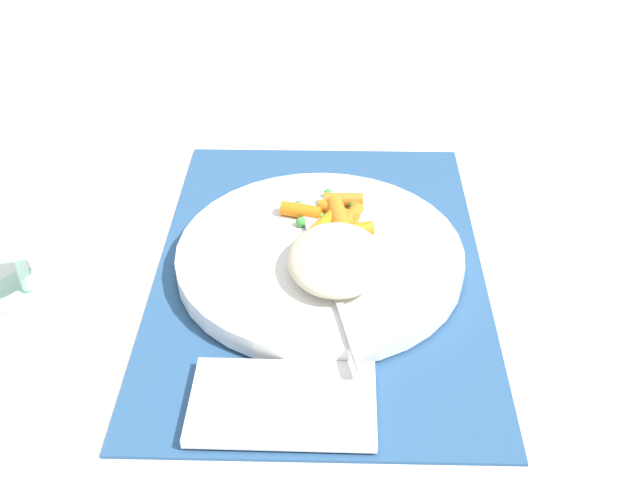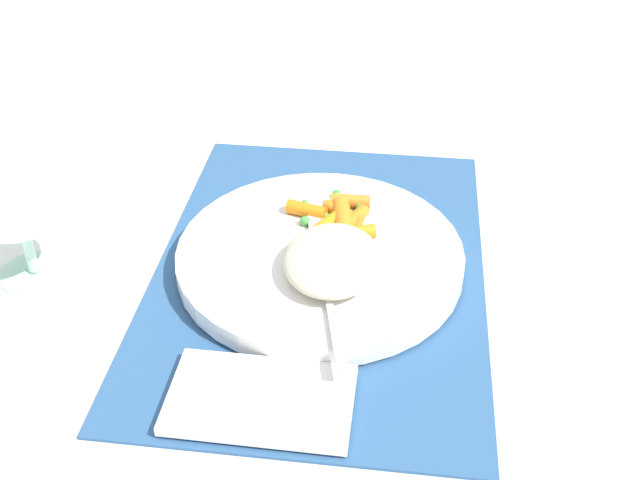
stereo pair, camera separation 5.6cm
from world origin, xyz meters
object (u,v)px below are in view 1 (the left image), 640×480
object	(u,v)px
plate	(320,257)
carrot_portion	(333,218)
napkin	(283,403)
rice_mound	(336,259)
fork	(327,267)
wine_glass	(2,204)

from	to	relation	value
plate	carrot_portion	bearing A→B (deg)	-16.88
carrot_portion	napkin	xyz separation A→B (m)	(-0.21, 0.04, -0.02)
rice_mound	fork	size ratio (longest dim) A/B	0.49
plate	wine_glass	xyz separation A→B (m)	(-0.04, 0.27, 0.08)
plate	rice_mound	distance (m)	0.04
rice_mound	carrot_portion	bearing A→B (deg)	2.36
carrot_portion	fork	bearing A→B (deg)	175.66
carrot_portion	fork	xyz separation A→B (m)	(-0.07, 0.01, -0.00)
carrot_portion	napkin	bearing A→B (deg)	170.30
carrot_portion	wine_glass	size ratio (longest dim) A/B	0.67
plate	carrot_portion	size ratio (longest dim) A/B	2.92
plate	napkin	world-z (taller)	plate
fork	wine_glass	size ratio (longest dim) A/B	1.54
fork	plate	bearing A→B (deg)	12.59
plate	carrot_portion	distance (m)	0.05
fork	rice_mound	bearing A→B (deg)	-114.34
wine_glass	napkin	bearing A→B (deg)	-119.32
plate	rice_mound	size ratio (longest dim) A/B	2.59
rice_mound	fork	distance (m)	0.02
fork	wine_glass	world-z (taller)	wine_glass
carrot_portion	wine_glass	xyz separation A→B (m)	(-0.08, 0.28, 0.06)
plate	fork	bearing A→B (deg)	-167.41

